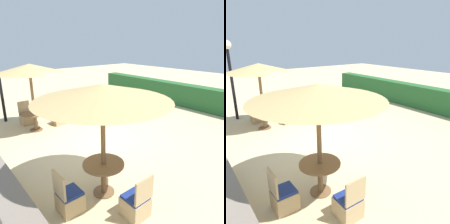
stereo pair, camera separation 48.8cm
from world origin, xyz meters
TOP-DOWN VIEW (x-y plane):
  - ground_plane at (0.00, 0.00)m, footprint 40.00×40.00m
  - hedge_row at (0.00, 6.08)m, footprint 13.00×0.70m
  - parasol_front_right at (2.28, -1.57)m, footprint 2.75×2.75m
  - round_table_front_right at (2.28, -1.57)m, footprint 0.91×0.91m
  - patio_chair_front_right_south at (2.28, -2.44)m, footprint 0.46×0.46m
  - patio_chair_front_right_east at (3.22, -1.52)m, footprint 0.46×0.46m
  - parasol_front_left at (-2.27, -1.31)m, footprint 2.39×2.39m
  - round_table_front_left at (-2.27, -1.31)m, footprint 0.98×0.98m
  - patio_chair_front_left_north at (-2.30, -0.31)m, footprint 0.46×0.46m
  - patio_chair_front_left_west at (-3.19, -1.33)m, footprint 0.46×0.46m

SIDE VIEW (x-z plane):
  - ground_plane at x=0.00m, z-range 0.00..0.00m
  - patio_chair_front_right_south at x=2.28m, z-range -0.20..0.73m
  - patio_chair_front_right_east at x=3.22m, z-range -0.20..0.73m
  - patio_chair_front_left_north at x=-2.30m, z-range -0.20..0.73m
  - patio_chair_front_left_west at x=-3.19m, z-range -0.20..0.73m
  - round_table_front_left at x=-2.27m, z-range 0.19..0.89m
  - round_table_front_right at x=2.28m, z-range 0.18..0.93m
  - hedge_row at x=0.00m, z-range 0.00..1.13m
  - parasol_front_right at x=2.28m, z-range 1.07..3.55m
  - parasol_front_left at x=-2.27m, z-range 1.08..3.60m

